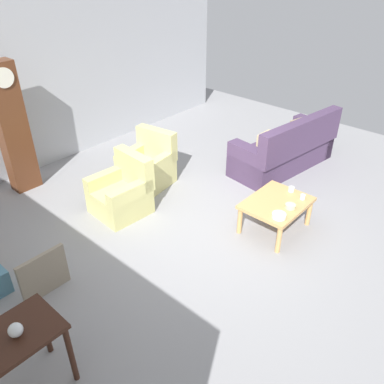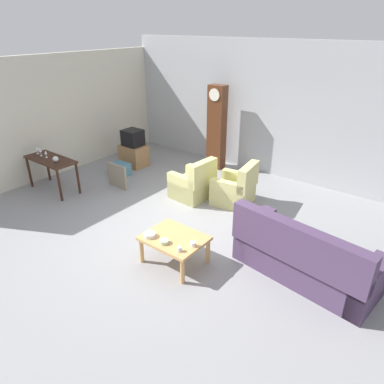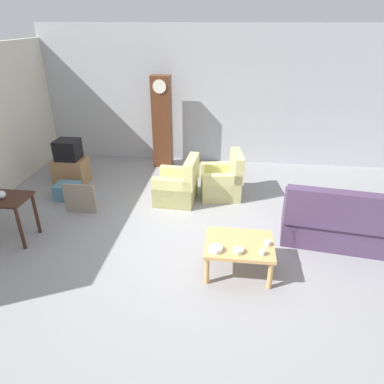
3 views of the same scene
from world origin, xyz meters
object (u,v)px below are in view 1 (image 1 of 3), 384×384
at_px(armchair_olive_near, 122,194).
at_px(grandfather_clock, 13,129).
at_px(glass_dome_cloche, 16,330).
at_px(cup_white_porcelain, 291,189).
at_px(framed_picture_leaning, 44,274).
at_px(couch_floral, 285,151).
at_px(bowl_shallow_green, 290,206).
at_px(coffee_table_wood, 276,206).
at_px(armchair_olive_far, 148,167).
at_px(bowl_white_stacked, 279,216).
at_px(cup_blue_rimmed, 303,197).

xyz_separation_m(armchair_olive_near, grandfather_clock, (-0.65, 1.83, 0.77)).
xyz_separation_m(glass_dome_cloche, cup_white_porcelain, (4.06, -0.35, -0.33)).
bearing_deg(framed_picture_leaning, grandfather_clock, 66.26).
bearing_deg(couch_floral, bowl_shallow_green, -148.17).
bearing_deg(couch_floral, glass_dome_cloche, -174.31).
bearing_deg(coffee_table_wood, armchair_olive_near, 120.29).
height_order(grandfather_clock, glass_dome_cloche, grandfather_clock).
bearing_deg(armchair_olive_far, bowl_shallow_green, -83.31).
bearing_deg(cup_white_porcelain, bowl_white_stacked, -162.98).
distance_m(framed_picture_leaning, bowl_white_stacked, 3.06).
distance_m(coffee_table_wood, cup_white_porcelain, 0.40).
bearing_deg(bowl_white_stacked, bowl_shallow_green, 0.51).
bearing_deg(cup_blue_rimmed, glass_dome_cloche, 171.72).
distance_m(armchair_olive_near, bowl_white_stacked, 2.42).
relative_size(armchair_olive_far, bowl_white_stacked, 4.86).
height_order(grandfather_clock, bowl_white_stacked, grandfather_clock).
xyz_separation_m(cup_blue_rimmed, bowl_white_stacked, (-0.62, 0.01, -0.01)).
bearing_deg(glass_dome_cloche, armchair_olive_far, 31.09).
relative_size(grandfather_clock, bowl_shallow_green, 14.58).
relative_size(grandfather_clock, glass_dome_cloche, 16.92).
bearing_deg(glass_dome_cloche, armchair_olive_near, 34.04).
relative_size(armchair_olive_near, framed_picture_leaning, 1.53).
bearing_deg(framed_picture_leaning, bowl_white_stacked, -31.39).
relative_size(cup_white_porcelain, bowl_shallow_green, 0.60).
relative_size(glass_dome_cloche, bowl_white_stacked, 0.67).
distance_m(armchair_olive_near, cup_blue_rimmed, 2.72).
bearing_deg(grandfather_clock, couch_floral, -39.58).
distance_m(grandfather_clock, framed_picture_leaning, 2.83).
distance_m(coffee_table_wood, bowl_shallow_green, 0.24).
height_order(couch_floral, glass_dome_cloche, couch_floral).
distance_m(coffee_table_wood, glass_dome_cloche, 3.72).
height_order(framed_picture_leaning, cup_white_porcelain, framed_picture_leaning).
height_order(cup_white_porcelain, cup_blue_rimmed, same).
xyz_separation_m(couch_floral, cup_white_porcelain, (-1.38, -0.89, 0.16)).
xyz_separation_m(coffee_table_wood, cup_white_porcelain, (0.38, -0.01, 0.11)).
bearing_deg(cup_blue_rimmed, framed_picture_leaning, 153.59).
height_order(armchair_olive_far, framed_picture_leaning, armchair_olive_far).
xyz_separation_m(couch_floral, armchair_olive_near, (-2.95, 1.14, -0.05)).
bearing_deg(cup_white_porcelain, bowl_shallow_green, -151.86).
xyz_separation_m(armchair_olive_far, framed_picture_leaning, (-2.61, -1.00, -0.02)).
distance_m(armchair_olive_near, armchair_olive_far, 0.93).
bearing_deg(coffee_table_wood, cup_white_porcelain, -1.19).
relative_size(coffee_table_wood, framed_picture_leaning, 1.60).
distance_m(glass_dome_cloche, cup_blue_rimmed, 4.04).
bearing_deg(glass_dome_cloche, bowl_white_stacked, -9.55).
height_order(couch_floral, bowl_white_stacked, couch_floral).
relative_size(couch_floral, cup_white_porcelain, 25.01).
xyz_separation_m(armchair_olive_far, bowl_white_stacked, (-0.00, -2.59, 0.20)).
relative_size(armchair_olive_far, glass_dome_cloche, 7.24).
relative_size(armchair_olive_near, grandfather_clock, 0.43).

